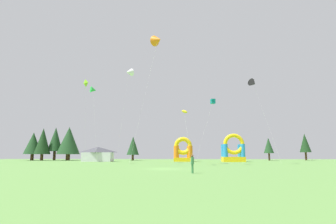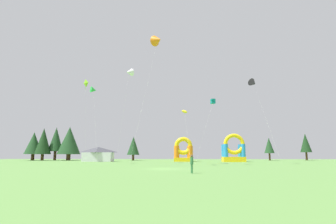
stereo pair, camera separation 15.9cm
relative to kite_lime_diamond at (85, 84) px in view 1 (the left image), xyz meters
name	(u,v)px [view 1 (the left image)]	position (x,y,z in m)	size (l,w,h in m)	color
ground_plane	(165,169)	(17.27, -16.76, -16.10)	(120.00, 120.00, 0.00)	#5B8C42
kite_lime_diamond	(85,84)	(0.00, 0.00, 0.00)	(1.15, 4.28, 16.77)	#8CD826
kite_orange_delta	(157,40)	(15.02, -2.10, 8.30)	(6.05, 5.67, 25.62)	orange
kite_yellow_parafoil	(184,112)	(20.16, -6.68, -6.94)	(1.63, 4.37, 9.74)	yellow
kite_teal_box	(213,101)	(25.36, -4.78, -4.81)	(3.93, 1.28, 11.74)	#0C7F7A
kite_green_delta	(93,90)	(1.94, -0.46, -1.41)	(3.18, 4.09, 15.37)	green
kite_black_delta	(253,83)	(34.15, 0.11, -0.16)	(4.28, 5.11, 16.82)	black
kite_white_delta	(129,72)	(8.60, 2.30, 3.08)	(4.07, 3.90, 20.12)	white
person_midfield	(192,162)	(20.46, -24.69, -14.99)	(0.42, 0.42, 1.87)	#33723F
inflatable_orange_dome	(183,153)	(20.27, 15.39, -13.91)	(4.66, 4.94, 6.03)	yellow
inflatable_yellow_castle	(233,152)	(32.28, 12.72, -13.71)	(5.18, 3.97, 6.67)	yellow
festival_tent	(98,154)	(-0.97, 14.04, -14.30)	(7.22, 3.57, 3.60)	silver
tree_row_0	(33,143)	(-23.32, 24.30, -11.16)	(4.95, 4.95, 8.14)	#4C331E
tree_row_1	(43,141)	(-20.16, 23.72, -10.59)	(4.49, 4.49, 9.31)	#4C331E
tree_row_2	(55,139)	(-17.60, 26.08, -9.97)	(4.27, 4.27, 9.75)	#4C331E
tree_row_3	(69,141)	(-13.16, 25.24, -10.37)	(6.61, 6.61, 9.77)	#4C331E
tree_row_4	(133,146)	(5.97, 24.81, -11.89)	(3.56, 3.56, 6.88)	#4C331E
tree_row_5	(269,146)	(45.00, 25.55, -11.89)	(2.75, 2.75, 6.45)	#4C331E
tree_row_6	(305,143)	(56.30, 27.66, -11.10)	(3.11, 3.11, 7.79)	#4C331E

